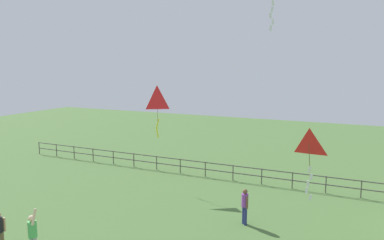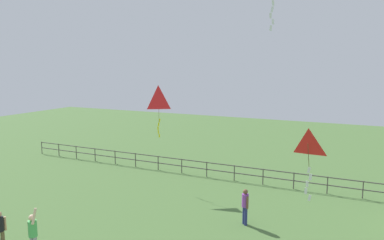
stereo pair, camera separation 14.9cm
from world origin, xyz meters
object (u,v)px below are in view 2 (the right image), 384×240
object	(u,v)px
person_0	(245,204)
person_7	(0,228)
kite_6	(308,147)
person_4	(33,233)
kite_2	(158,99)

from	to	relation	value
person_0	person_7	world-z (taller)	person_0
person_7	kite_6	distance (m)	11.37
person_0	person_4	xyz separation A→B (m)	(-6.01, -5.94, 0.05)
kite_2	kite_6	world-z (taller)	kite_2
person_4	person_7	size ratio (longest dim) A/B	1.25
person_0	kite_2	world-z (taller)	kite_2
kite_2	kite_6	bearing A→B (deg)	-36.99
person_0	kite_6	bearing A→B (deg)	-50.53
person_0	person_7	size ratio (longest dim) A/B	1.04
person_0	kite_2	xyz separation A→B (m)	(-6.26, 3.36, 4.05)
person_4	person_0	bearing A→B (deg)	44.65
person_0	person_7	distance (m)	9.70
kite_6	person_7	bearing A→B (deg)	-166.47
kite_6	kite_2	bearing A→B (deg)	143.01
person_4	kite_6	xyz separation A→B (m)	(8.95, 2.37, 3.49)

